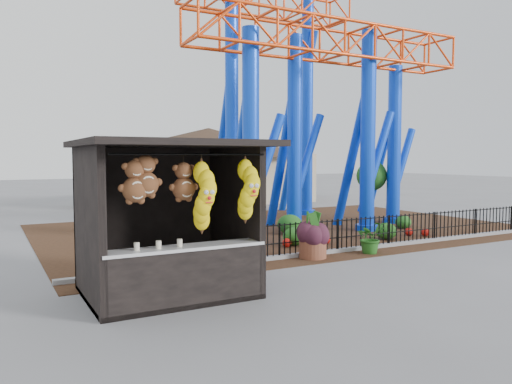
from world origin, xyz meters
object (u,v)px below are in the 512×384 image
roller_coaster (304,66)px  potted_plant (371,237)px  prize_booth (170,221)px  terracotta_planter (313,248)px

roller_coaster → potted_plant: bearing=-105.1°
prize_booth → roller_coaster: roller_coaster is taller
terracotta_planter → potted_plant: bearing=-7.4°
roller_coaster → potted_plant: size_ratio=11.55×
prize_booth → potted_plant: size_ratio=3.68×
roller_coaster → terracotta_planter: 8.96m
potted_plant → terracotta_planter: bearing=179.0°
roller_coaster → potted_plant: roller_coaster is taller
roller_coaster → potted_plant: 8.45m
prize_booth → roller_coaster: bearing=42.0°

